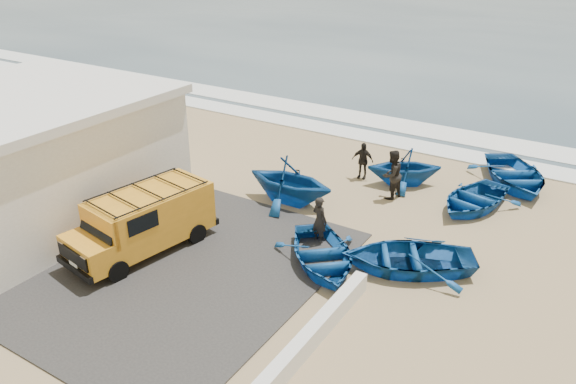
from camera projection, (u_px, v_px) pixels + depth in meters
The scene contains 17 objects.
ground at pixel (224, 242), 18.62m from camera, with size 160.00×160.00×0.00m, color tan.
slab at pixel (136, 251), 18.03m from camera, with size 12.00×10.00×0.05m, color #373533.
ocean at pixel (539, 23), 61.56m from camera, with size 180.00×88.00×0.01m, color #385166.
surf_line at pixel (373, 137), 27.81m from camera, with size 180.00×1.60×0.06m, color white.
surf_wash at pixel (393, 124), 29.73m from camera, with size 180.00×2.20×0.04m, color white.
building at pixel (17, 156), 19.76m from camera, with size 8.40×9.40×4.30m.
parapet at pixel (309, 339), 13.80m from camera, with size 0.35×6.00×0.55m, color silver.
van at pixel (144, 220), 17.73m from camera, with size 2.63×4.99×2.03m.
boat_near_left at pixel (322, 255), 17.16m from camera, with size 2.63×3.68×0.76m, color #1454A0.
boat_near_right at pixel (408, 257), 16.98m from camera, with size 2.86×4.00×0.83m, color #1454A0.
boat_mid_left at pixel (290, 180), 20.94m from camera, with size 2.98×3.46×1.82m, color #1454A0.
boat_mid_right at pixel (474, 199), 20.72m from camera, with size 2.61×3.66×0.76m, color #1454A0.
boat_far_left at pixel (404, 167), 22.48m from camera, with size 2.54×2.94×1.55m, color #1454A0.
boat_far_right at pixel (515, 175), 22.59m from camera, with size 3.01×4.22×0.87m, color #1454A0.
fisherman_front at pixel (320, 220), 18.27m from camera, with size 0.60×0.39×1.64m, color black.
fisherman_middle at pixel (392, 175), 21.27m from camera, with size 0.94×0.73×1.93m, color black.
fisherman_back at pixel (363, 161), 23.07m from camera, with size 0.91×0.38×1.55m, color black.
Camera 1 is at (10.36, -12.54, 9.44)m, focal length 35.00 mm.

